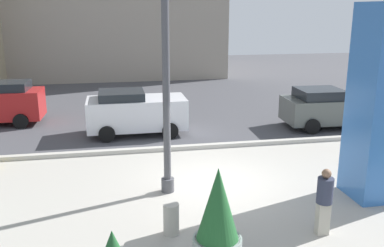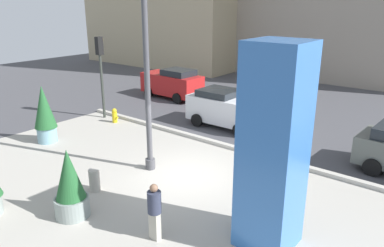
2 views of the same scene
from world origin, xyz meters
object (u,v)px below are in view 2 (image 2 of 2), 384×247
(car_intersection, at_px, (228,108))
(car_passing_lane, at_px, (172,83))
(traffic_light_corner, at_px, (101,64))
(pedestrian_on_sidewalk, at_px, (155,209))
(lamp_post, at_px, (147,84))
(concrete_bollard, at_px, (95,180))
(potted_plant_by_pillar, at_px, (44,113))
(potted_plant_curbside, at_px, (70,186))
(art_pillar_blue, at_px, (273,150))
(fire_hydrant, at_px, (115,116))

(car_intersection, relative_size, car_passing_lane, 0.95)
(traffic_light_corner, distance_m, pedestrian_on_sidewalk, 11.52)
(lamp_post, bearing_deg, pedestrian_on_sidewalk, -43.53)
(concrete_bollard, bearing_deg, pedestrian_on_sidewalk, -10.84)
(potted_plant_by_pillar, relative_size, traffic_light_corner, 0.60)
(potted_plant_curbside, bearing_deg, car_intersection, 96.03)
(art_pillar_blue, distance_m, potted_plant_curbside, 5.77)
(lamp_post, distance_m, concrete_bollard, 3.68)
(lamp_post, bearing_deg, car_intersection, 94.96)
(fire_hydrant, bearing_deg, concrete_bollard, -45.23)
(car_intersection, distance_m, car_passing_lane, 6.53)
(concrete_bollard, distance_m, pedestrian_on_sidewalk, 3.47)
(concrete_bollard, xyz_separation_m, traffic_light_corner, (-6.23, 5.39, 2.52))
(potted_plant_curbside, relative_size, concrete_bollard, 2.78)
(art_pillar_blue, relative_size, car_intersection, 1.30)
(lamp_post, distance_m, car_passing_lane, 10.98)
(pedestrian_on_sidewalk, bearing_deg, potted_plant_by_pillar, 166.21)
(potted_plant_curbside, xyz_separation_m, car_passing_lane, (-6.99, 12.26, -0.00))
(lamp_post, xyz_separation_m, potted_plant_by_pillar, (-5.53, -0.85, -1.87))
(art_pillar_blue, xyz_separation_m, concrete_bollard, (-5.72, -1.05, -2.20))
(car_intersection, bearing_deg, potted_plant_by_pillar, -126.43)
(art_pillar_blue, bearing_deg, pedestrian_on_sidewalk, -144.28)
(concrete_bollard, xyz_separation_m, pedestrian_on_sidewalk, (3.37, -0.65, 0.50))
(car_passing_lane, bearing_deg, potted_plant_curbside, -60.33)
(art_pillar_blue, bearing_deg, concrete_bollard, -169.63)
(lamp_post, height_order, potted_plant_curbside, lamp_post)
(potted_plant_curbside, xyz_separation_m, car_intersection, (-1.02, 9.63, -0.03))
(art_pillar_blue, xyz_separation_m, fire_hydrant, (-10.85, 4.12, -2.21))
(art_pillar_blue, relative_size, pedestrian_on_sidewalk, 3.24)
(concrete_bollard, bearing_deg, potted_plant_curbside, -61.47)
(traffic_light_corner, distance_m, car_intersection, 6.90)
(traffic_light_corner, bearing_deg, potted_plant_by_pillar, -76.50)
(concrete_bollard, relative_size, car_intersection, 0.19)
(concrete_bollard, distance_m, traffic_light_corner, 8.61)
(concrete_bollard, bearing_deg, car_intersection, 91.95)
(art_pillar_blue, height_order, traffic_light_corner, art_pillar_blue)
(potted_plant_by_pillar, xyz_separation_m, concrete_bollard, (5.29, -1.48, -0.96))
(fire_hydrant, bearing_deg, car_passing_lane, 101.08)
(potted_plant_by_pillar, relative_size, car_intersection, 0.64)
(potted_plant_by_pillar, xyz_separation_m, fire_hydrant, (0.17, 3.69, -0.96))
(art_pillar_blue, distance_m, fire_hydrant, 11.81)
(car_intersection, xyz_separation_m, car_passing_lane, (-5.97, 2.64, 0.03))
(pedestrian_on_sidewalk, bearing_deg, car_passing_lane, 129.78)
(lamp_post, distance_m, potted_plant_by_pillar, 5.90)
(traffic_light_corner, height_order, pedestrian_on_sidewalk, traffic_light_corner)
(traffic_light_corner, bearing_deg, car_passing_lane, 90.20)
(art_pillar_blue, xyz_separation_m, potted_plant_by_pillar, (-11.02, 0.43, -1.24))
(art_pillar_blue, xyz_separation_m, pedestrian_on_sidewalk, (-2.35, -1.69, -1.70))
(car_intersection, bearing_deg, pedestrian_on_sidewalk, -67.73)
(fire_hydrant, distance_m, traffic_light_corner, 2.76)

